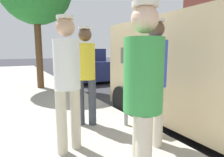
% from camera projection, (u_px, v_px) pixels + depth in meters
% --- Properties ---
extents(ground_plane, '(80.00, 80.00, 0.00)m').
position_uv_depth(ground_plane, '(154.00, 111.00, 4.70)').
color(ground_plane, '#2D2D33').
extents(parking_meter_near, '(0.14, 0.18, 1.52)m').
position_uv_depth(parking_meter_near, '(127.00, 70.00, 3.25)').
color(parking_meter_near, gray).
rests_on(parking_meter_near, sidewalk_slab).
extents(pedestrian_in_white, '(0.35, 0.34, 1.80)m').
position_uv_depth(pedestrian_in_white, '(67.00, 76.00, 2.38)').
color(pedestrian_in_white, beige).
rests_on(pedestrian_in_white, sidewalk_slab).
extents(pedestrian_in_yellow, '(0.34, 0.34, 1.79)m').
position_uv_depth(pedestrian_in_yellow, '(86.00, 70.00, 3.29)').
color(pedestrian_in_yellow, '#383D47').
rests_on(pedestrian_in_yellow, sidewalk_slab).
extents(pedestrian_in_blue, '(0.34, 0.36, 1.80)m').
position_uv_depth(pedestrian_in_blue, '(154.00, 74.00, 2.60)').
color(pedestrian_in_blue, beige).
rests_on(pedestrian_in_blue, sidewalk_slab).
extents(pedestrian_in_green, '(0.34, 0.34, 1.75)m').
position_uv_depth(pedestrian_in_green, '(143.00, 92.00, 1.57)').
color(pedestrian_in_green, beige).
rests_on(pedestrian_in_green, sidewalk_slab).
extents(parked_sedan_behind, '(2.02, 4.44, 1.65)m').
position_uv_depth(parked_sedan_behind, '(83.00, 66.00, 9.94)').
color(parked_sedan_behind, navy).
rests_on(parked_sedan_behind, ground).
extents(fire_hydrant, '(0.24, 0.24, 0.86)m').
position_uv_depth(fire_hydrant, '(64.00, 78.00, 6.56)').
color(fire_hydrant, red).
rests_on(fire_hydrant, sidewalk_slab).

